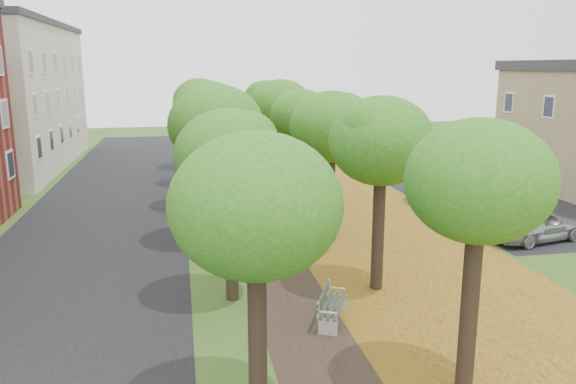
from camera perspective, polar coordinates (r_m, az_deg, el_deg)
name	(u,v)px	position (r m, az deg, el deg)	size (l,w,h in m)	color
street_asphalt	(98,229)	(27.01, -18.74, -3.58)	(8.00, 70.00, 0.01)	black
footpath	(261,221)	(26.97, -2.75, -2.93)	(3.20, 70.00, 0.01)	black
leaf_verge	(361,216)	(28.08, 7.41, -2.39)	(7.50, 70.00, 0.01)	olive
parking_lot	(505,203)	(32.54, 21.22, -1.07)	(9.00, 16.00, 0.01)	black
tree_row_west	(212,125)	(25.90, -7.72, 6.80)	(3.58, 33.58, 6.22)	black
tree_row_east	(315,123)	(26.59, 2.74, 7.05)	(3.58, 33.58, 6.22)	black
bench	(331,306)	(16.58, 4.36, -11.48)	(1.29, 1.98, 0.91)	#28322C
car_silver	(537,224)	(25.93, 23.93, -3.00)	(1.73, 4.29, 1.46)	#A4A4A9
car_red	(495,208)	(28.57, 20.29, -1.52)	(1.34, 3.85, 1.27)	maroon
car_grey	(458,190)	(32.20, 16.87, 0.23)	(1.74, 4.28, 1.24)	#39383D
car_white	(458,190)	(31.68, 16.89, 0.20)	(2.36, 5.13, 1.42)	silver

